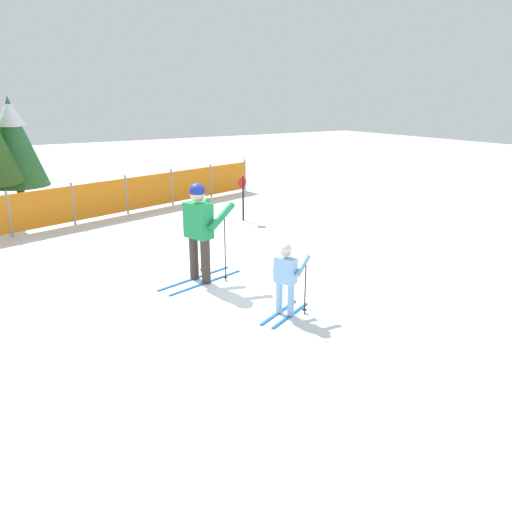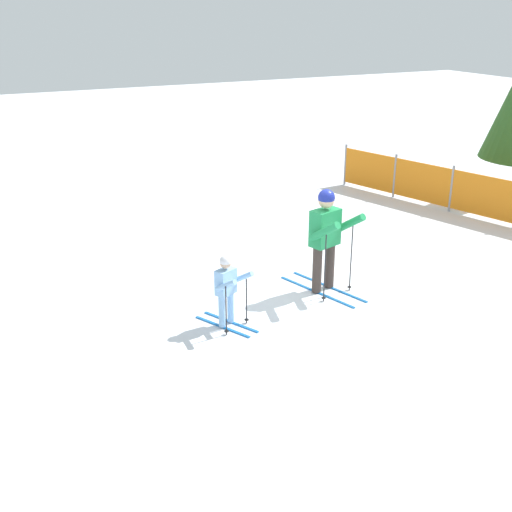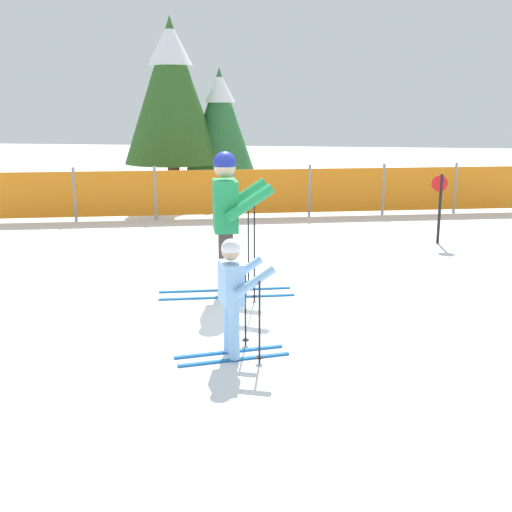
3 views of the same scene
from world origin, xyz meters
The scene contains 3 objects.
ground_plane centered at (0.00, 0.00, 0.00)m, with size 60.00×60.00×0.00m, color white.
skier_adult centered at (-0.09, 0.28, 1.09)m, with size 1.75×0.93×1.82m.
skier_child centered at (0.36, -1.76, 0.68)m, with size 1.09×0.72×1.16m.
Camera 2 is at (8.51, -5.31, 4.66)m, focal length 45.00 mm.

